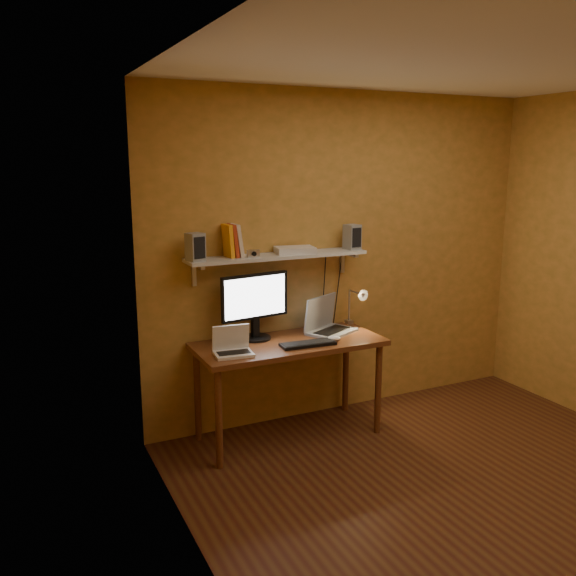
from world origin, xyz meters
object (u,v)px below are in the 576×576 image
keyboard (308,344)px  speaker_left (195,247)px  shelf_camera (253,254)px  laptop (327,323)px  mouse (334,338)px  desk_lamp (357,302)px  desk (289,353)px  router (295,250)px  wall_shelf (278,256)px  monitor (255,303)px  speaker_right (352,237)px  netbook (232,346)px

keyboard → speaker_left: 1.06m
shelf_camera → laptop: bearing=-3.3°
mouse → shelf_camera: shelf_camera is taller
desk_lamp → shelf_camera: 0.98m
desk → router: bearing=53.4°
speaker_left → wall_shelf: bearing=-13.7°
wall_shelf → monitor: wall_shelf is taller
desk → laptop: (0.38, 0.11, 0.16)m
monitor → laptop: bearing=-13.7°
wall_shelf → speaker_right: size_ratio=7.22×
laptop → desk: bearing=169.8°
mouse → desk_lamp: 0.47m
wall_shelf → laptop: wall_shelf is taller
wall_shelf → laptop: 0.66m
desk → speaker_left: bearing=164.7°
laptop → netbook: laptop is taller
wall_shelf → speaker_left: 0.65m
keyboard → netbook: bearing=178.8°
netbook → speaker_right: size_ratio=1.45×
keyboard → desk_lamp: 0.67m
desk_lamp → wall_shelf: bearing=174.1°
netbook → mouse: 0.79m
laptop → router: size_ratio=1.56×
netbook → laptop: bearing=19.8°
netbook → router: 0.90m
router → desk_lamp: bearing=-6.7°
speaker_left → router: bearing=-14.5°
monitor → laptop: (0.57, -0.06, -0.21)m
keyboard → router: size_ratio=1.40×
netbook → keyboard: (0.56, -0.05, -0.04)m
monitor → mouse: size_ratio=5.50×
speaker_right → laptop: bearing=-172.3°
desk → monitor: (-0.20, 0.17, 0.36)m
mouse → wall_shelf: bearing=148.2°
mouse → router: (-0.17, 0.31, 0.63)m
keyboard → router: 0.72m
laptop → netbook: bearing=167.1°
monitor → mouse: 0.64m
laptop → speaker_right: size_ratio=2.32×
router → speaker_right: bearing=-0.1°
wall_shelf → speaker_right: 0.65m
netbook → shelf_camera: size_ratio=3.01×
monitor → router: 0.50m
desk_lamp → speaker_right: size_ratio=1.93×
shelf_camera → desk: bearing=-33.1°
laptop → keyboard: (-0.29, -0.25, -0.06)m
laptop → keyboard: 0.39m
desk → wall_shelf: 0.72m
speaker_left → speaker_right: size_ratio=1.00×
keyboard → mouse: bearing=8.5°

